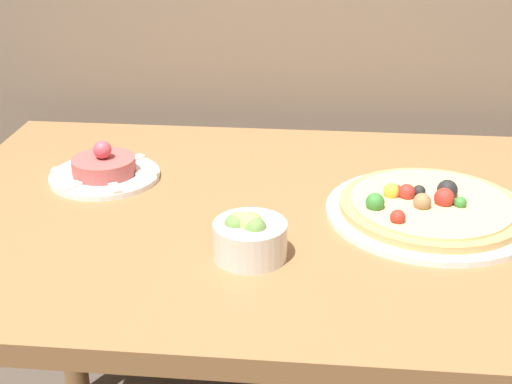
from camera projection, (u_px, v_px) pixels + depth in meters
dining_table at (283, 264)px, 1.24m from camera, size 1.21×0.80×0.75m
pizza_plate at (430, 208)px, 1.17m from camera, size 0.34×0.34×0.05m
tartare_plate at (104, 170)px, 1.31m from camera, size 0.20×0.20×0.07m
small_bowl at (248, 236)px, 1.04m from camera, size 0.11×0.11×0.07m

